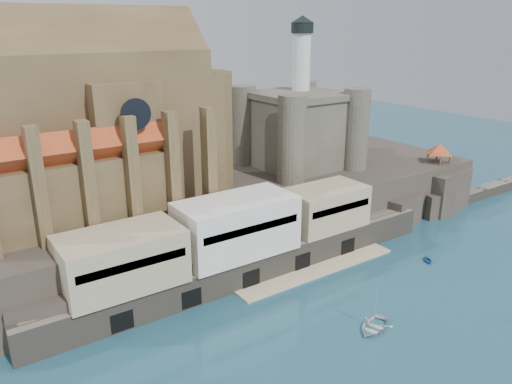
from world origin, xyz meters
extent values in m
plane|color=#194455|center=(0.00, 0.00, 0.00)|extent=(300.00, 300.00, 0.00)
cube|color=#2A241F|center=(0.00, 40.00, 5.00)|extent=(100.00, 34.00, 10.00)
cube|color=#2A241F|center=(-38.00, 23.50, 3.00)|extent=(9.00, 5.00, 6.00)
cube|color=#2A241F|center=(-22.00, 23.50, 3.00)|extent=(9.00, 5.00, 6.00)
cube|color=#2A241F|center=(-5.00, 23.50, 3.00)|extent=(9.00, 5.00, 6.00)
cube|color=#2A241F|center=(12.00, 23.50, 3.00)|extent=(9.00, 5.00, 6.00)
cube|color=#2A241F|center=(28.00, 23.50, 3.00)|extent=(9.00, 5.00, 6.00)
cube|color=#635B4F|center=(-8.00, 22.50, 2.25)|extent=(70.00, 6.00, 4.50)
cube|color=#CAB286|center=(2.00, 18.00, 0.15)|extent=(30.00, 4.00, 0.40)
cube|color=black|center=(-30.00, 19.60, 1.60)|extent=(3.00, 0.40, 2.60)
cube|color=black|center=(-20.00, 19.60, 1.60)|extent=(3.00, 0.40, 2.60)
cube|color=black|center=(-10.00, 19.60, 1.60)|extent=(3.00, 0.40, 2.60)
cube|color=black|center=(0.00, 19.60, 1.60)|extent=(3.00, 0.40, 2.60)
cube|color=black|center=(10.00, 19.60, 1.60)|extent=(3.00, 0.40, 2.60)
cube|color=tan|center=(-28.00, 23.50, 8.25)|extent=(16.00, 9.00, 7.50)
cube|color=silver|center=(-10.00, 23.50, 8.75)|extent=(18.00, 9.00, 8.50)
cube|color=tan|center=(8.00, 23.50, 8.00)|extent=(14.00, 8.00, 7.00)
cube|color=brown|center=(-26.00, 42.00, 22.00)|extent=(38.00, 14.00, 24.00)
cube|color=brown|center=(-26.00, 42.00, 34.00)|extent=(38.00, 13.01, 13.01)
cylinder|color=brown|center=(-7.00, 42.00, 20.00)|extent=(14.00, 14.00, 20.00)
cube|color=brown|center=(-22.00, 42.00, 20.00)|extent=(10.00, 20.00, 20.00)
cube|color=brown|center=(-30.00, 32.50, 15.00)|extent=(28.00, 5.00, 10.00)
cube|color=brown|center=(-30.00, 51.50, 15.00)|extent=(28.00, 5.00, 10.00)
cube|color=#B1401E|center=(-30.00, 32.50, 21.60)|extent=(28.00, 5.66, 5.66)
cube|color=#B1401E|center=(-30.00, 51.50, 21.60)|extent=(28.00, 5.66, 5.66)
cylinder|color=black|center=(-22.00, 29.95, 26.00)|extent=(4.40, 0.30, 4.40)
cube|color=brown|center=(-35.80, 29.50, 18.00)|extent=(1.60, 2.20, 16.00)
cube|color=brown|center=(-29.60, 29.50, 18.00)|extent=(1.60, 2.20, 16.00)
cube|color=brown|center=(-23.40, 29.50, 18.00)|extent=(1.60, 2.20, 16.00)
cube|color=brown|center=(-17.20, 29.50, 18.00)|extent=(1.60, 2.20, 16.00)
cube|color=brown|center=(-11.00, 29.50, 18.00)|extent=(1.60, 2.20, 16.00)
cube|color=#4A463A|center=(16.00, 41.00, 17.00)|extent=(16.00, 16.00, 14.00)
cube|color=#4A463A|center=(16.00, 41.00, 24.40)|extent=(17.00, 17.00, 1.20)
cylinder|color=#4A463A|center=(8.00, 33.00, 18.00)|extent=(5.20, 5.20, 16.00)
cylinder|color=#4A463A|center=(24.00, 33.00, 18.00)|extent=(5.20, 5.20, 16.00)
cylinder|color=#4A463A|center=(8.00, 49.00, 18.00)|extent=(5.20, 5.20, 16.00)
cylinder|color=#4A463A|center=(24.00, 49.00, 18.00)|extent=(5.20, 5.20, 16.00)
cylinder|color=silver|center=(18.00, 43.00, 30.00)|extent=(3.60, 3.60, 12.00)
cylinder|color=black|center=(18.00, 43.00, 37.00)|extent=(4.40, 4.40, 2.00)
cone|color=black|center=(18.00, 43.00, 38.60)|extent=(4.60, 4.60, 1.40)
cube|color=#2A241F|center=(42.00, 26.00, 4.35)|extent=(12.00, 10.00, 8.70)
cube|color=#2A241F|center=(38.00, 23.00, 2.50)|extent=(6.00, 5.00, 5.00)
cube|color=#2A241F|center=(47.00, 28.00, 3.00)|extent=(5.00, 4.00, 6.00)
cube|color=brown|center=(42.00, 26.00, 8.85)|extent=(4.20, 4.20, 0.30)
cylinder|color=brown|center=(40.40, 24.40, 10.30)|extent=(0.36, 0.36, 3.20)
cylinder|color=brown|center=(43.60, 24.40, 10.30)|extent=(0.36, 0.36, 3.20)
cylinder|color=brown|center=(40.40, 27.60, 10.30)|extent=(0.36, 0.36, 3.20)
cylinder|color=brown|center=(43.60, 27.60, 10.30)|extent=(0.36, 0.36, 3.20)
pyramid|color=#B1401E|center=(42.00, 26.00, 13.00)|extent=(6.40, 6.40, 2.20)
cube|color=#635B4F|center=(66.00, 24.00, 0.00)|extent=(40.00, 3.00, 2.40)
imported|color=silver|center=(-2.71, 1.72, 0.00)|extent=(2.58, 4.37, 5.89)
imported|color=#15519C|center=(19.25, 10.03, 0.00)|extent=(2.63, 2.37, 2.60)
camera|label=1|loc=(-47.15, -35.64, 37.90)|focal=35.00mm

